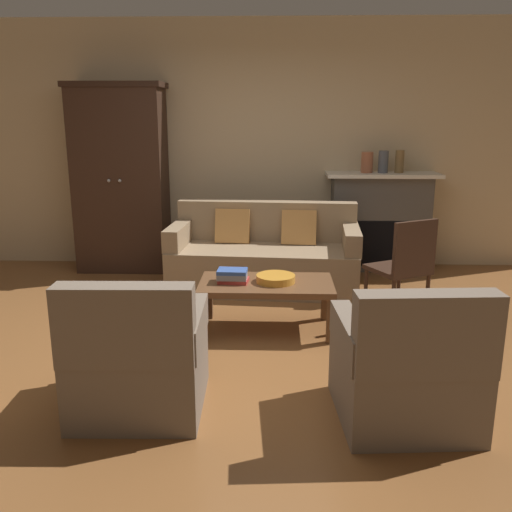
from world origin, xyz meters
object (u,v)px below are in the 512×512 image
Objects in this scene: mantel_vase_terracotta at (367,162)px; armchair_near_right at (407,371)px; armoire at (121,178)px; armchair_near_left at (138,362)px; mantel_vase_slate at (383,162)px; fruit_bowl at (276,279)px; coffee_table at (266,288)px; mantel_vase_bronze at (400,161)px; couch at (264,257)px; fireplace at (380,221)px; side_chair_wooden at (405,263)px; book_stack at (233,276)px.

mantel_vase_terracotta is 3.46m from armchair_near_right.
armoire is 3.40m from armchair_near_left.
mantel_vase_slate is at bearing 1.17° from armoire.
mantel_vase_slate is at bearing 58.25° from fruit_bowl.
coffee_table is 1.63m from armchair_near_right.
couch is at bearing -154.04° from mantel_vase_bronze.
mantel_vase_terracotta is at bearing -174.31° from fireplace.
side_chair_wooden is at bearing -92.59° from mantel_vase_slate.
mantel_vase_bronze is at bearing -5.69° from fireplace.
armoire is 2.38× the size of armchair_near_right.
fruit_bowl is 1.16m from side_chair_wooden.
armchair_near_right is (-0.25, -3.32, -0.92)m from mantel_vase_terracotta.
coffee_table is at bearing -48.05° from armoire.
couch is 8.06× the size of mantel_vase_slate.
mantel_vase_bronze is at bearing 81.10° from side_chair_wooden.
coffee_table is 2.38m from mantel_vase_terracotta.
mantel_vase_terracotta is 0.18m from mantel_vase_slate.
mantel_vase_slate is at bearing 0.00° from mantel_vase_terracotta.
fireplace is 5.47× the size of mantel_vase_terracotta.
side_chair_wooden is (-0.07, -1.62, -0.73)m from mantel_vase_slate.
coffee_table is 4.20× the size of book_stack.
couch is at bearing -150.43° from fireplace.
armoire reaches higher than couch.
side_chair_wooden is at bearing -28.40° from armoire.
mantel_vase_slate is 3.94m from armchair_near_left.
fireplace reaches higher than fruit_bowl.
armchair_near_left is (-0.48, -1.30, -0.16)m from book_stack.
side_chair_wooden is at bearing -92.56° from fireplace.
couch is 1.63m from mantel_vase_terracotta.
fireplace is 5.02× the size of mantel_vase_bronze.
armoire reaches higher than fireplace.
book_stack is at bearing -167.37° from side_chair_wooden.
armchair_near_right is 0.98× the size of side_chair_wooden.
mantel_vase_slate is (-0.00, -0.02, 0.67)m from fireplace.
couch is (-1.31, -0.74, -0.25)m from fireplace.
fruit_bowl is (0.12, -1.20, 0.13)m from couch.
mantel_vase_terracotta is (1.37, 1.95, 0.76)m from book_stack.
book_stack is at bearing -100.92° from couch.
fireplace reaches higher than book_stack.
mantel_vase_terracotta is 0.26× the size of armchair_near_left.
armoire is 1.92m from couch.
book_stack is at bearing -128.47° from mantel_vase_slate.
couch is 7.53× the size of book_stack.
book_stack is at bearing -177.15° from fruit_bowl.
side_chair_wooden is (1.24, -0.89, 0.19)m from couch.
couch is 2.62m from armchair_near_left.
mantel_vase_slate reaches higher than mantel_vase_terracotta.
side_chair_wooden is at bearing 14.63° from coffee_table.
fruit_bowl is 1.60m from armchair_near_right.
fruit_bowl is at bearing -46.77° from armoire.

